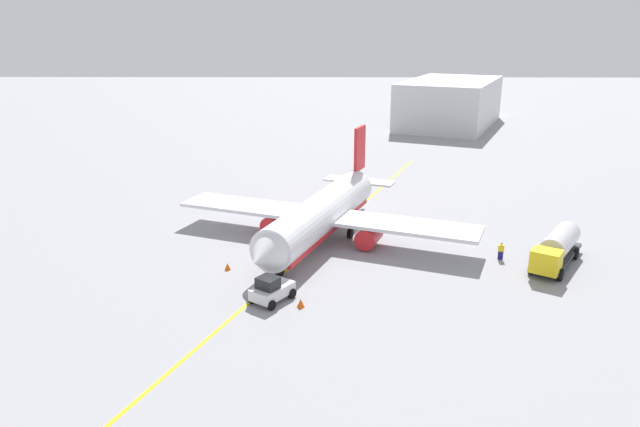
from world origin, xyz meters
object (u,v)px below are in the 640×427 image
object	(u,v)px
safety_cone_nose	(228,266)
safety_cone_wingtip	(301,303)
airplane	(322,214)
pushback_tug	(271,290)
refueling_worker	(501,251)
fuel_tanker	(557,248)

from	to	relation	value
safety_cone_nose	safety_cone_wingtip	bearing A→B (deg)	43.54
safety_cone_wingtip	airplane	bearing A→B (deg)	174.23
safety_cone_nose	pushback_tug	bearing A→B (deg)	36.09
safety_cone_nose	safety_cone_wingtip	world-z (taller)	safety_cone_wingtip
airplane	refueling_worker	xyz separation A→B (m)	(5.16, 17.05, -1.96)
pushback_tug	safety_cone_nose	distance (m)	7.79
pushback_tug	safety_cone_nose	world-z (taller)	pushback_tug
fuel_tanker	safety_cone_wingtip	distance (m)	24.90
pushback_tug	safety_cone_nose	bearing A→B (deg)	-143.91
refueling_worker	safety_cone_wingtip	xyz separation A→B (m)	(10.11, -18.59, -0.47)
airplane	fuel_tanker	size ratio (longest dim) A/B	3.35
airplane	safety_cone_wingtip	bearing A→B (deg)	-5.77
airplane	pushback_tug	distance (m)	14.85
pushback_tug	fuel_tanker	bearing A→B (deg)	106.65
pushback_tug	safety_cone_wingtip	bearing A→B (deg)	66.02
fuel_tanker	safety_cone_nose	xyz separation A→B (m)	(1.41, -30.24, -1.39)
airplane	safety_cone_nose	xyz separation A→B (m)	(7.94, -8.52, -2.46)
airplane	pushback_tug	size ratio (longest dim) A/B	7.68
airplane	refueling_worker	world-z (taller)	airplane
refueling_worker	airplane	bearing A→B (deg)	-106.85
safety_cone_nose	airplane	bearing A→B (deg)	132.99
airplane	fuel_tanker	distance (m)	22.71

